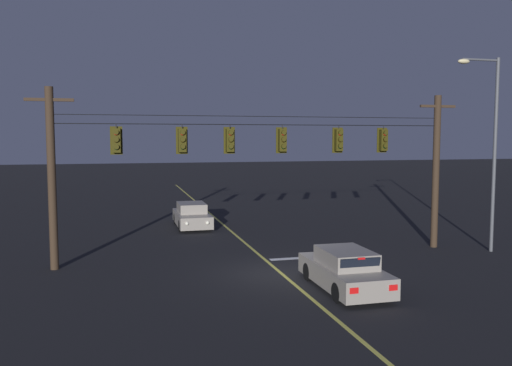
% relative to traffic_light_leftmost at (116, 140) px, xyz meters
% --- Properties ---
extents(ground_plane, '(180.00, 180.00, 0.00)m').
position_rel_traffic_light_leftmost_xyz_m(ground_plane, '(5.98, -2.79, -5.05)').
color(ground_plane, black).
extents(lane_centre_stripe, '(0.14, 60.00, 0.01)m').
position_rel_traffic_light_leftmost_xyz_m(lane_centre_stripe, '(5.98, 6.02, -5.04)').
color(lane_centre_stripe, '#D1C64C').
rests_on(lane_centre_stripe, ground).
extents(stop_bar_paint, '(3.40, 0.36, 0.01)m').
position_rel_traffic_light_leftmost_xyz_m(stop_bar_paint, '(7.88, -0.58, -5.04)').
color(stop_bar_paint, silver).
rests_on(stop_bar_paint, ground).
extents(signal_span_assembly, '(18.66, 0.32, 7.10)m').
position_rel_traffic_light_leftmost_xyz_m(signal_span_assembly, '(5.98, 0.02, -1.35)').
color(signal_span_assembly, '#38281C').
rests_on(signal_span_assembly, ground).
extents(traffic_light_leftmost, '(0.48, 0.41, 1.22)m').
position_rel_traffic_light_leftmost_xyz_m(traffic_light_leftmost, '(0.00, 0.00, 0.00)').
color(traffic_light_leftmost, black).
extents(traffic_light_left_inner, '(0.48, 0.41, 1.22)m').
position_rel_traffic_light_leftmost_xyz_m(traffic_light_left_inner, '(2.60, 0.00, 0.00)').
color(traffic_light_left_inner, black).
extents(traffic_light_centre, '(0.48, 0.41, 1.22)m').
position_rel_traffic_light_leftmost_xyz_m(traffic_light_centre, '(4.60, 0.00, 0.00)').
color(traffic_light_centre, black).
extents(traffic_light_right_inner, '(0.48, 0.41, 1.22)m').
position_rel_traffic_light_leftmost_xyz_m(traffic_light_right_inner, '(6.89, 0.00, 0.00)').
color(traffic_light_right_inner, black).
extents(traffic_light_rightmost, '(0.48, 0.41, 1.22)m').
position_rel_traffic_light_leftmost_xyz_m(traffic_light_rightmost, '(9.50, 0.00, 0.00)').
color(traffic_light_rightmost, black).
extents(traffic_light_far_right, '(0.48, 0.41, 1.22)m').
position_rel_traffic_light_leftmost_xyz_m(traffic_light_far_right, '(11.67, 0.00, 0.00)').
color(traffic_light_far_right, black).
extents(car_waiting_near_lane, '(1.80, 4.33, 1.39)m').
position_rel_traffic_light_leftmost_xyz_m(car_waiting_near_lane, '(7.44, -5.36, -4.40)').
color(car_waiting_near_lane, gray).
rests_on(car_waiting_near_lane, ground).
extents(car_oncoming_lead, '(1.80, 4.42, 1.39)m').
position_rel_traffic_light_leftmost_xyz_m(car_oncoming_lead, '(4.08, 8.44, -4.40)').
color(car_oncoming_lead, gray).
rests_on(car_oncoming_lead, ground).
extents(street_lamp_corner, '(2.11, 0.30, 8.66)m').
position_rel_traffic_light_leftmost_xyz_m(street_lamp_corner, '(16.08, -1.49, 0.11)').
color(street_lamp_corner, '#4C4F54').
rests_on(street_lamp_corner, ground).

